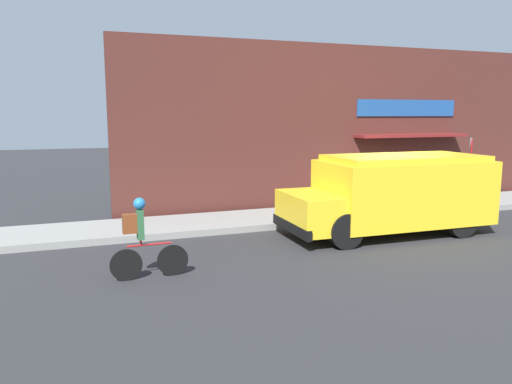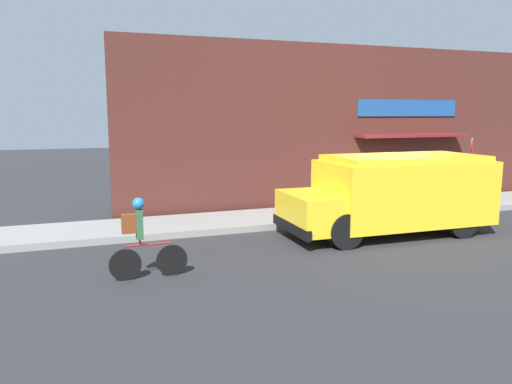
# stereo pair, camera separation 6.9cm
# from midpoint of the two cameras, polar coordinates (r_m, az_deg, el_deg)

# --- Properties ---
(ground_plane) EXTENTS (70.00, 70.00, 0.00)m
(ground_plane) POSITION_cam_midpoint_polar(r_m,az_deg,el_deg) (15.04, 14.54, -3.17)
(ground_plane) COLOR #2B2B2D
(sidewalk) EXTENTS (28.00, 2.16, 0.17)m
(sidewalk) POSITION_cam_midpoint_polar(r_m,az_deg,el_deg) (15.90, 12.33, -2.12)
(sidewalk) COLOR gray
(sidewalk) RESTS_ON ground_plane
(storefront) EXTENTS (15.06, 0.85, 5.27)m
(storefront) POSITION_cam_midpoint_polar(r_m,az_deg,el_deg) (16.81, 10.29, 7.29)
(storefront) COLOR #4C231E
(storefront) RESTS_ON ground_plane
(school_bus) EXTENTS (5.38, 2.69, 2.03)m
(school_bus) POSITION_cam_midpoint_polar(r_m,az_deg,el_deg) (13.28, 15.29, -0.06)
(school_bus) COLOR yellow
(school_bus) RESTS_ON ground_plane
(cyclist) EXTENTS (1.48, 0.22, 1.56)m
(cyclist) POSITION_cam_midpoint_polar(r_m,az_deg,el_deg) (9.60, -13.06, -5.12)
(cyclist) COLOR black
(cyclist) RESTS_ON ground_plane
(stop_sign_post) EXTENTS (0.45, 0.45, 2.15)m
(stop_sign_post) POSITION_cam_midpoint_polar(r_m,az_deg,el_deg) (17.29, 23.19, 3.37)
(stop_sign_post) COLOR slate
(stop_sign_post) RESTS_ON sidewalk
(trash_bin) EXTENTS (0.45, 0.45, 0.94)m
(trash_bin) POSITION_cam_midpoint_polar(r_m,az_deg,el_deg) (16.33, 14.14, 0.09)
(trash_bin) COLOR slate
(trash_bin) RESTS_ON sidewalk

